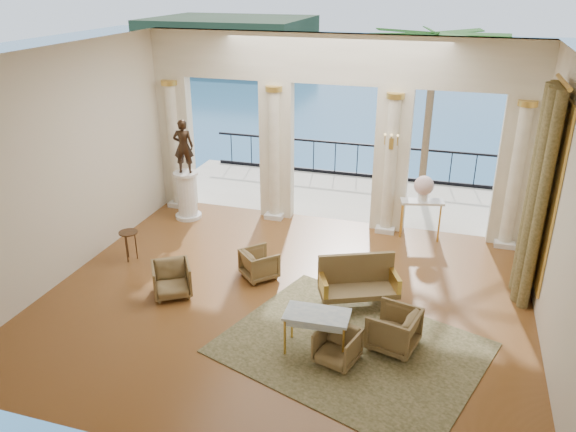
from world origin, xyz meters
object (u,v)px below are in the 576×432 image
(settee, at_px, (358,281))
(side_table, at_px, (129,236))
(armchair_b, at_px, (337,345))
(armchair_c, at_px, (394,328))
(pedestal, at_px, (187,196))
(statue, at_px, (183,146))
(armchair_d, at_px, (259,263))
(game_table, at_px, (317,317))
(armchair_a, at_px, (172,278))
(console_table, at_px, (422,207))

(settee, distance_m, side_table, 5.01)
(armchair_b, bearing_deg, armchair_c, 54.71)
(pedestal, relative_size, statue, 0.91)
(armchair_c, distance_m, pedestal, 6.88)
(armchair_d, height_order, game_table, game_table)
(armchair_c, bearing_deg, armchair_a, -82.43)
(armchair_b, distance_m, pedestal, 6.66)
(armchair_a, bearing_deg, armchair_d, 6.62)
(armchair_c, bearing_deg, settee, -131.61)
(pedestal, bearing_deg, statue, 0.00)
(pedestal, distance_m, side_table, 2.45)
(armchair_a, xyz_separation_m, side_table, (-1.55, 1.04, 0.20))
(armchair_d, bearing_deg, console_table, -91.77)
(armchair_c, height_order, game_table, armchair_c)
(statue, distance_m, side_table, 2.77)
(statue, bearing_deg, game_table, 120.42)
(armchair_c, xyz_separation_m, statue, (-5.64, 3.93, 1.49))
(pedestal, height_order, side_table, pedestal)
(armchair_c, relative_size, statue, 0.58)
(armchair_b, bearing_deg, console_table, 96.47)
(armchair_d, relative_size, game_table, 0.62)
(armchair_b, height_order, settee, settee)
(armchair_b, distance_m, game_table, 0.53)
(statue, bearing_deg, armchair_c, 130.04)
(armchair_b, xyz_separation_m, pedestal, (-4.85, 4.57, 0.26))
(pedestal, bearing_deg, armchair_b, -43.30)
(armchair_a, distance_m, side_table, 1.88)
(console_table, distance_m, side_table, 6.58)
(settee, height_order, side_table, settee)
(armchair_a, distance_m, settee, 3.53)
(armchair_d, bearing_deg, settee, -147.31)
(game_table, bearing_deg, pedestal, 132.90)
(armchair_a, distance_m, armchair_d, 1.78)
(console_table, bearing_deg, settee, -118.29)
(game_table, distance_m, pedestal, 6.26)
(armchair_b, xyz_separation_m, statue, (-4.85, 4.57, 1.55))
(settee, bearing_deg, side_table, 152.14)
(armchair_a, relative_size, statue, 0.54)
(armchair_c, height_order, settee, settee)
(settee, bearing_deg, pedestal, 126.06)
(game_table, height_order, console_table, console_table)
(settee, bearing_deg, armchair_c, -79.24)
(armchair_a, relative_size, game_table, 0.68)
(pedestal, height_order, console_table, pedestal)
(settee, height_order, pedestal, pedestal)
(pedestal, distance_m, console_table, 5.73)
(pedestal, relative_size, console_table, 1.17)
(armchair_b, relative_size, console_table, 0.62)
(statue, height_order, side_table, statue)
(armchair_a, bearing_deg, console_table, 10.34)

